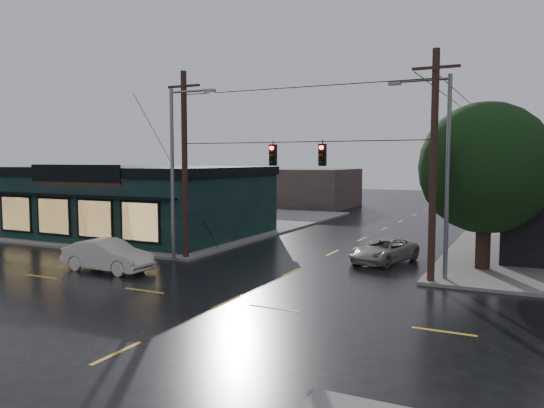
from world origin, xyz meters
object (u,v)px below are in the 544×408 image
at_px(utility_pole_nw, 186,260).
at_px(utility_pole_ne, 430,284).
at_px(corner_tree, 485,168).
at_px(suv_silver, 384,251).
at_px(sedan_cream, 108,255).

xyz_separation_m(utility_pole_nw, utility_pole_ne, (13.00, 0.00, 0.00)).
distance_m(corner_tree, suv_silver, 6.61).
bearing_deg(utility_pole_ne, sedan_cream, -164.13).
height_order(corner_tree, utility_pole_nw, corner_tree).
height_order(utility_pole_ne, suv_silver, utility_pole_ne).
xyz_separation_m(sedan_cream, suv_silver, (11.56, 8.18, -0.15)).
bearing_deg(sedan_cream, corner_tree, -63.69).
xyz_separation_m(utility_pole_nw, suv_silver, (9.90, 4.01, 0.63)).
bearing_deg(utility_pole_nw, utility_pole_ne, 0.00).
bearing_deg(suv_silver, utility_pole_ne, -35.11).
bearing_deg(suv_silver, corner_tree, 14.63).
bearing_deg(sedan_cream, utility_pole_nw, -21.29).
bearing_deg(utility_pole_ne, utility_pole_nw, 180.00).
bearing_deg(corner_tree, utility_pole_ne, -115.51).
bearing_deg(utility_pole_ne, suv_silver, 127.71).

